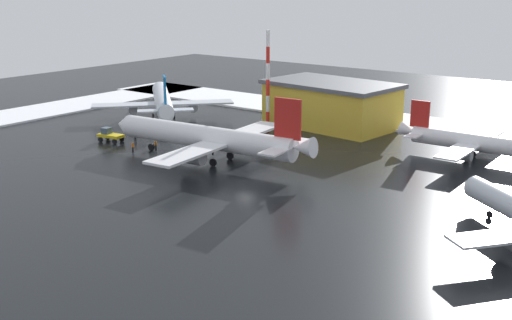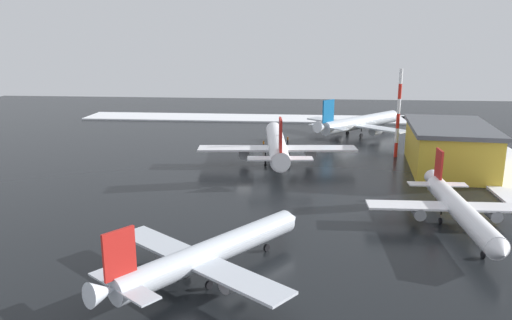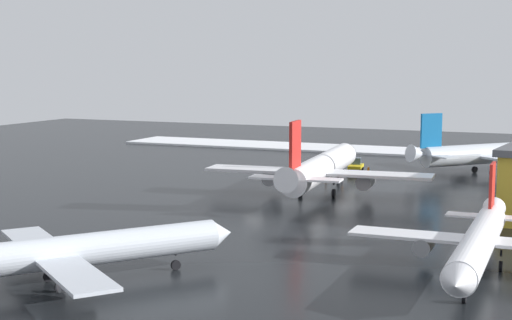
{
  "view_description": "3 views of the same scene",
  "coord_description": "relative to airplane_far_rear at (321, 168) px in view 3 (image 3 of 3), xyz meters",
  "views": [
    {
      "loc": [
        -54.01,
        68.55,
        27.55
      ],
      "look_at": [
        0.31,
        -2.84,
        2.54
      ],
      "focal_mm": 45.0,
      "sensor_mm": 36.0,
      "label": 1
    },
    {
      "loc": [
        -88.06,
        -10.29,
        25.16
      ],
      "look_at": [
        3.24,
        -1.87,
        2.44
      ],
      "focal_mm": 35.0,
      "sensor_mm": 36.0,
      "label": 2
    },
    {
      "loc": [
        -92.49,
        -40.13,
        18.53
      ],
      "look_at": [
        7.43,
        2.84,
        4.91
      ],
      "focal_mm": 55.0,
      "sensor_mm": 36.0,
      "label": 3
    }
  ],
  "objects": [
    {
      "name": "ground_plane",
      "position": [
        -11.48,
        5.37,
        -3.76
      ],
      "size": [
        240.0,
        240.0,
        0.0
      ],
      "primitive_type": "plane",
      "color": "black"
    },
    {
      "name": "snow_bank_right",
      "position": [
        55.52,
        5.37,
        -3.55
      ],
      "size": [
        14.0,
        116.0,
        0.41
      ],
      "primitive_type": "cube",
      "color": "white",
      "rests_on": "ground_plane"
    },
    {
      "name": "airplane_far_rear",
      "position": [
        0.0,
        0.0,
        0.0
      ],
      "size": [
        38.29,
        31.83,
        11.36
      ],
      "rotation": [
        0.0,
        0.0,
        0.09
      ],
      "color": "white",
      "rests_on": "ground_plane"
    },
    {
      "name": "airplane_parked_portside",
      "position": [
        -34.44,
        -26.16,
        -0.92
      ],
      "size": [
        28.81,
        23.83,
        8.57
      ],
      "rotation": [
        0.0,
        0.0,
        3.16
      ],
      "color": "white",
      "rests_on": "ground_plane"
    },
    {
      "name": "airplane_foreground_jet",
      "position": [
        30.67,
        -20.02,
        -0.31
      ],
      "size": [
        28.36,
        26.85,
        10.44
      ],
      "rotation": [
        0.0,
        0.0,
        5.55
      ],
      "color": "silver",
      "rests_on": "ground_plane"
    },
    {
      "name": "airplane_parked_starboard",
      "position": [
        -51.22,
        4.53,
        -0.91
      ],
      "size": [
        24.48,
        21.67,
        8.61
      ],
      "rotation": [
        0.0,
        0.0,
        5.63
      ],
      "color": "silver",
      "rests_on": "ground_plane"
    },
    {
      "name": "pushback_tug",
      "position": [
        22.5,
        1.33,
        -2.47
      ],
      "size": [
        4.89,
        2.93,
        2.5
      ],
      "rotation": [
        0.0,
        0.0,
        0.16
      ],
      "color": "gold",
      "rests_on": "ground_plane"
    },
    {
      "name": "ground_crew_beside_wing",
      "position": [
        13.85,
        3.76,
        -2.78
      ],
      "size": [
        0.36,
        0.36,
        1.71
      ],
      "rotation": [
        0.0,
        0.0,
        4.75
      ],
      "color": "black",
      "rests_on": "ground_plane"
    },
    {
      "name": "ground_crew_mid_apron",
      "position": [
        11.77,
        0.46,
        -2.78
      ],
      "size": [
        0.36,
        0.36,
        1.71
      ],
      "rotation": [
        0.0,
        0.0,
        5.04
      ],
      "color": "black",
      "rests_on": "ground_plane"
    },
    {
      "name": "ground_crew_near_tug",
      "position": [
        19.21,
        -1.7,
        -2.78
      ],
      "size": [
        0.36,
        0.36,
        1.71
      ],
      "rotation": [
        0.0,
        0.0,
        5.51
      ],
      "color": "black",
      "rests_on": "ground_plane"
    }
  ]
}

